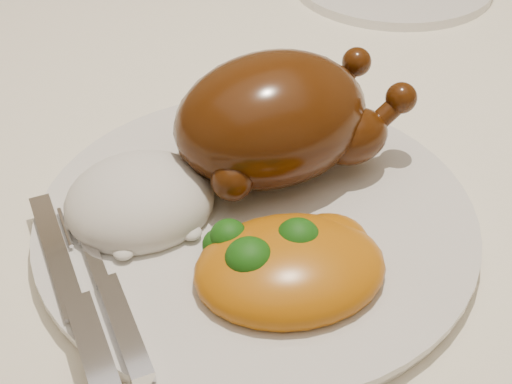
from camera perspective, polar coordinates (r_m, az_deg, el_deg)
name	(u,v)px	position (r m, az deg, el deg)	size (l,w,h in m)	color
dining_table	(248,196)	(0.71, -0.63, -0.33)	(1.60, 0.90, 0.76)	brown
tablecloth	(248,136)	(0.66, -0.68, 4.52)	(1.73, 1.03, 0.18)	white
dinner_plate	(256,220)	(0.52, 0.00, -2.28)	(0.31, 0.31, 0.01)	silver
roast_chicken	(277,118)	(0.53, 1.69, 5.96)	(0.18, 0.12, 0.10)	#491F07
rice_mound	(140,201)	(0.51, -9.26, -0.74)	(0.11, 0.10, 0.06)	white
mac_and_cheese	(291,262)	(0.46, 2.84, -5.62)	(0.15, 0.13, 0.05)	#D0680D
cutlery	(94,306)	(0.45, -12.80, -8.87)	(0.04, 0.19, 0.01)	silver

